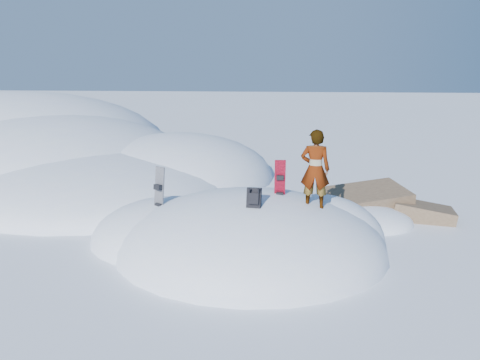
# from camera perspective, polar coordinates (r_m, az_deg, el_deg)

# --- Properties ---
(ground) EXTENTS (120.00, 120.00, 0.00)m
(ground) POSITION_cam_1_polar(r_m,az_deg,el_deg) (12.29, 1.28, -8.52)
(ground) COLOR white
(ground) RESTS_ON ground
(snow_mound) EXTENTS (8.00, 6.00, 3.00)m
(snow_mound) POSITION_cam_1_polar(r_m,az_deg,el_deg) (12.52, 0.55, -8.07)
(snow_mound) COLOR white
(snow_mound) RESTS_ON ground
(snow_ridge) EXTENTS (21.50, 18.50, 6.40)m
(snow_ridge) POSITION_cam_1_polar(r_m,az_deg,el_deg) (24.33, -22.66, 2.01)
(snow_ridge) COLOR white
(snow_ridge) RESTS_ON ground
(rock_outcrop) EXTENTS (4.68, 4.41, 1.68)m
(rock_outcrop) POSITION_cam_1_polar(r_m,az_deg,el_deg) (15.41, 15.91, -4.19)
(rock_outcrop) COLOR brown
(rock_outcrop) RESTS_ON ground
(snowboard_red) EXTENTS (0.28, 0.17, 1.49)m
(snowboard_red) POSITION_cam_1_polar(r_m,az_deg,el_deg) (11.99, 4.87, -0.93)
(snowboard_red) COLOR red
(snowboard_red) RESTS_ON snow_mound
(snowboard_dark) EXTENTS (0.39, 0.37, 1.71)m
(snowboard_dark) POSITION_cam_1_polar(r_m,az_deg,el_deg) (12.52, -9.88, -2.22)
(snowboard_dark) COLOR black
(snowboard_dark) RESTS_ON snow_mound
(backpack) EXTENTS (0.37, 0.42, 0.56)m
(backpack) POSITION_cam_1_polar(r_m,az_deg,el_deg) (11.02, 1.73, -2.17)
(backpack) COLOR black
(backpack) RESTS_ON snow_mound
(gear_pile) EXTENTS (0.88, 0.77, 0.23)m
(gear_pile) POSITION_cam_1_polar(r_m,az_deg,el_deg) (11.27, -10.93, -10.42)
(gear_pile) COLOR black
(gear_pile) RESTS_ON ground
(person) EXTENTS (0.76, 0.55, 1.95)m
(person) POSITION_cam_1_polar(r_m,az_deg,el_deg) (11.43, 9.14, 1.30)
(person) COLOR slate
(person) RESTS_ON snow_mound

